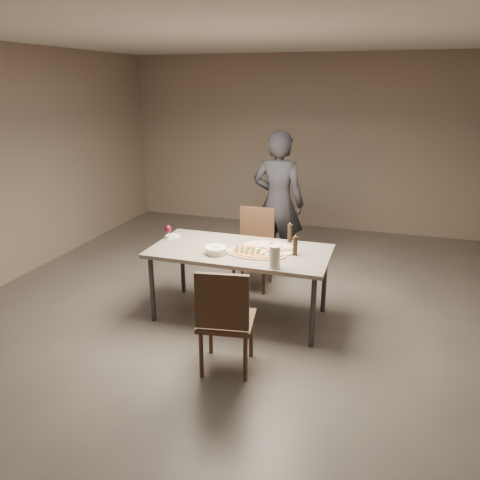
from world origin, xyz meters
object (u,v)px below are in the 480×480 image
(ham_pizza, at_px, (269,246))
(chair_near, at_px, (225,316))
(dining_table, at_px, (240,255))
(chair_far, at_px, (255,243))
(bread_basket, at_px, (216,249))
(pepper_mill_left, at_px, (290,233))
(diner, at_px, (278,203))
(carafe, at_px, (275,257))
(zucchini_pizza, at_px, (256,253))

(ham_pizza, height_order, chair_near, chair_near)
(ham_pizza, bearing_deg, dining_table, -138.79)
(dining_table, xyz_separation_m, chair_far, (-0.09, 0.86, -0.17))
(bread_basket, bearing_deg, ham_pizza, 35.94)
(pepper_mill_left, bearing_deg, diner, 110.04)
(ham_pizza, xyz_separation_m, pepper_mill_left, (0.16, 0.24, 0.08))
(ham_pizza, distance_m, bread_basket, 0.57)
(dining_table, bearing_deg, pepper_mill_left, 41.58)
(dining_table, bearing_deg, carafe, -40.15)
(ham_pizza, height_order, carafe, carafe)
(zucchini_pizza, xyz_separation_m, chair_near, (-0.00, -0.91, -0.23))
(chair_near, bearing_deg, pepper_mill_left, 71.10)
(zucchini_pizza, xyz_separation_m, diner, (-0.13, 1.47, 0.14))
(pepper_mill_left, height_order, diner, diner)
(zucchini_pizza, relative_size, bread_basket, 2.77)
(pepper_mill_left, bearing_deg, bread_basket, -136.89)
(bread_basket, distance_m, chair_far, 1.09)
(pepper_mill_left, xyz_separation_m, chair_near, (-0.24, -1.38, -0.31))
(pepper_mill_left, bearing_deg, carafe, -88.33)
(dining_table, distance_m, diner, 1.40)
(ham_pizza, relative_size, chair_far, 0.59)
(chair_far, relative_size, diner, 0.52)
(pepper_mill_left, height_order, chair_far, pepper_mill_left)
(dining_table, distance_m, ham_pizza, 0.31)
(bread_basket, bearing_deg, chair_near, -64.67)
(zucchini_pizza, height_order, chair_far, chair_far)
(carafe, distance_m, chair_far, 1.39)
(chair_near, xyz_separation_m, chair_far, (-0.28, 1.86, -0.01))
(pepper_mill_left, bearing_deg, dining_table, -138.42)
(ham_pizza, distance_m, diner, 1.27)
(ham_pizza, distance_m, chair_far, 0.84)
(bread_basket, bearing_deg, diner, 81.01)
(dining_table, xyz_separation_m, carafe, (0.45, -0.38, 0.16))
(dining_table, height_order, chair_far, chair_far)
(chair_near, height_order, diner, diner)
(pepper_mill_left, bearing_deg, ham_pizza, -122.73)
(pepper_mill_left, distance_m, carafe, 0.76)
(bread_basket, relative_size, chair_far, 0.23)
(chair_near, bearing_deg, zucchini_pizza, 80.77)
(dining_table, relative_size, bread_basket, 8.24)
(bread_basket, distance_m, chair_near, 0.93)
(ham_pizza, height_order, diner, diner)
(pepper_mill_left, bearing_deg, zucchini_pizza, -116.71)
(chair_far, distance_m, diner, 0.67)
(dining_table, distance_m, bread_basket, 0.29)
(dining_table, distance_m, chair_near, 1.03)
(zucchini_pizza, distance_m, ham_pizza, 0.24)
(zucchini_pizza, xyz_separation_m, pepper_mill_left, (0.24, 0.47, 0.08))
(bread_basket, distance_m, pepper_mill_left, 0.85)
(pepper_mill_left, height_order, carafe, carafe)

